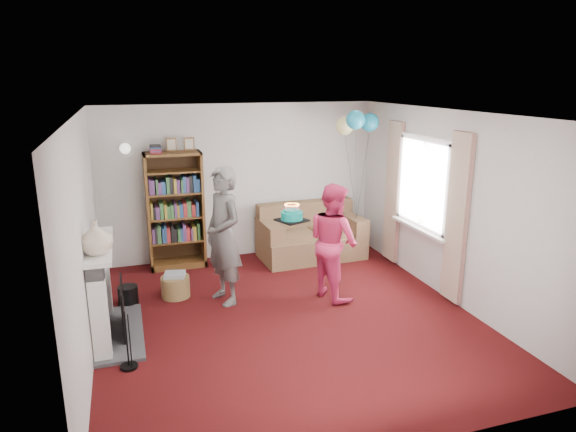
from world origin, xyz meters
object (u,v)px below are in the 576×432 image
object	(u,v)px
bookcase	(175,211)
person_magenta	(333,241)
sofa	(310,237)
birthday_cake	(292,216)
person_striped	(224,236)

from	to	relation	value
bookcase	person_magenta	distance (m)	2.63
sofa	person_magenta	bearing A→B (deg)	-101.93
bookcase	birthday_cake	xyz separation A→B (m)	(1.31, -1.81, 0.28)
person_striped	person_magenta	distance (m)	1.45
sofa	person_striped	size ratio (longest dim) A/B	0.92
bookcase	sofa	xyz separation A→B (m)	(2.15, -0.23, -0.56)
sofa	person_magenta	size ratio (longest dim) A/B	1.07
person_magenta	person_striped	bearing A→B (deg)	63.36
sofa	person_magenta	xyz separation A→B (m)	(-0.27, -1.60, 0.45)
person_magenta	birthday_cake	xyz separation A→B (m)	(-0.57, 0.03, 0.39)
birthday_cake	person_striped	bearing A→B (deg)	163.75
bookcase	sofa	size ratio (longest dim) A/B	1.21
person_magenta	birthday_cake	bearing A→B (deg)	71.42
person_striped	person_magenta	bearing A→B (deg)	60.23
sofa	birthday_cake	xyz separation A→B (m)	(-0.84, -1.57, 0.84)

